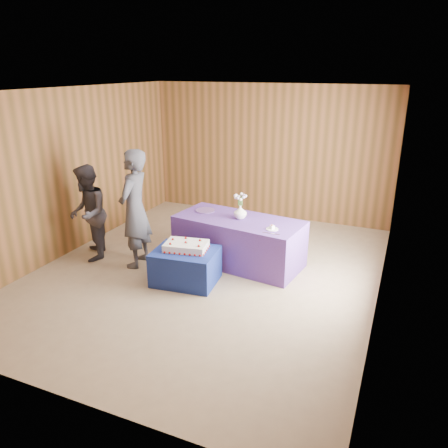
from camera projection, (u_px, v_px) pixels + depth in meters
The scene contains 13 objects.
ground at pixel (207, 272), 6.76m from camera, with size 6.00×6.00×0.00m, color gray.
room_shell at pixel (205, 157), 6.15m from camera, with size 5.04×6.04×2.72m.
cake_table at pixel (186, 266), 6.38m from camera, with size 0.90×0.70×0.50m, color navy.
serving_table at pixel (239, 241), 6.96m from camera, with size 2.00×0.90×0.75m, color #563695.
sheet_cake at pixel (186, 246), 6.31m from camera, with size 0.69×0.53×0.15m.
vase at pixel (240, 212), 6.82m from camera, with size 0.20×0.20×0.21m, color white.
flower_spray at pixel (240, 197), 6.74m from camera, with size 0.21×0.21×0.16m.
platter at pixel (205, 210), 7.20m from camera, with size 0.32×0.32×0.02m, color #69478F.
plate at pixel (272, 229), 6.39m from camera, with size 0.18×0.18×0.01m, color white.
cake_slice at pixel (272, 227), 6.38m from camera, with size 0.08×0.08×0.07m.
knife at pixel (271, 234), 6.23m from camera, with size 0.26×0.02×0.00m, color silver.
guest_left at pixel (135, 209), 6.72m from camera, with size 0.68×0.44×1.86m, color #3C3D47.
guest_right at pixel (88, 213), 7.01m from camera, with size 0.76×0.59×1.56m, color #373540.
Camera 1 is at (2.63, -5.51, 3.00)m, focal length 35.00 mm.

